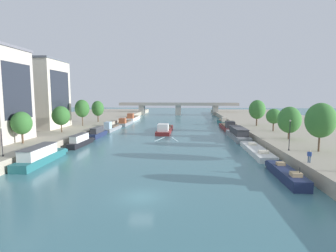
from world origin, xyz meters
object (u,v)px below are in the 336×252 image
(moored_boat_left_end, at_px, (98,133))
(person_on_quay, at_px, (309,156))
(tree_right_nearest, at_px, (289,120))
(lamppost_right_bank, at_px, (290,134))
(moored_boat_left_far, at_px, (125,123))
(tree_right_second, at_px, (274,116))
(moored_boat_left_near, at_px, (112,128))
(tree_left_second, at_px, (98,108))
(moored_boat_right_far, at_px, (286,174))
(moored_boat_right_lone, at_px, (256,151))
(tree_left_end_of_row, at_px, (22,123))
(barge_midriver, at_px, (165,129))
(moored_boat_right_upstream, at_px, (222,122))
(moored_boat_left_second, at_px, (40,156))
(moored_boat_right_end, at_px, (238,134))
(lamppost_left_bank, at_px, (2,140))
(moored_boat_left_lone, at_px, (133,118))
(tree_right_by_lamp, at_px, (257,110))
(tree_left_by_lamp, at_px, (61,116))
(moored_boat_right_midway, at_px, (228,127))
(tree_left_midway, at_px, (82,109))
(moored_boat_left_midway, at_px, (81,141))
(bridge_far, at_px, (178,107))
(tree_right_end_of_row, at_px, (320,120))

(moored_boat_left_end, bearing_deg, person_on_quay, -38.21)
(tree_right_nearest, xyz_separation_m, lamppost_right_bank, (-4.07, -11.24, -1.18))
(moored_boat_left_far, xyz_separation_m, tree_right_second, (43.01, -27.17, 4.65))
(tree_right_nearest, relative_size, tree_right_second, 1.18)
(moored_boat_left_near, bearing_deg, tree_left_second, 132.15)
(moored_boat_right_far, bearing_deg, moored_boat_right_lone, 89.41)
(tree_left_end_of_row, bearing_deg, barge_midriver, 51.95)
(moored_boat_left_end, xyz_separation_m, moored_boat_right_upstream, (35.42, 32.72, -0.21))
(moored_boat_left_second, xyz_separation_m, moored_boat_right_end, (35.03, 25.77, 0.03))
(moored_boat_right_end, distance_m, lamppost_left_bank, 48.50)
(moored_boat_left_second, height_order, moored_boat_right_far, moored_boat_left_second)
(barge_midriver, xyz_separation_m, moored_boat_right_upstream, (19.26, 22.47, 0.01))
(moored_boat_left_lone, height_order, tree_right_by_lamp, tree_right_by_lamp)
(tree_left_by_lamp, distance_m, tree_right_second, 50.72)
(lamppost_left_bank, bearing_deg, tree_left_by_lamp, 97.38)
(moored_boat_right_upstream, height_order, tree_left_by_lamp, tree_left_by_lamp)
(barge_midriver, relative_size, moored_boat_right_midway, 1.13)
(moored_boat_right_lone, height_order, tree_left_midway, tree_left_midway)
(moored_boat_left_end, distance_m, moored_boat_right_lone, 38.82)
(lamppost_left_bank, bearing_deg, moored_boat_left_midway, 77.23)
(tree_left_end_of_row, xyz_separation_m, tree_right_second, (50.66, 20.34, -0.06))
(lamppost_left_bank, bearing_deg, moored_boat_left_lone, 87.27)
(person_on_quay, bearing_deg, moored_boat_right_end, 96.58)
(barge_midriver, relative_size, moored_boat_left_far, 1.35)
(barge_midriver, height_order, moored_boat_left_second, barge_midriver)
(moored_boat_left_near, relative_size, moored_boat_right_midway, 0.79)
(moored_boat_left_end, distance_m, moored_boat_right_end, 34.84)
(lamppost_right_bank, xyz_separation_m, bridge_far, (-20.79, 98.62, -0.24))
(moored_boat_right_midway, bearing_deg, lamppost_left_bank, -129.62)
(moored_boat_right_lone, bearing_deg, tree_left_end_of_row, -175.87)
(lamppost_left_bank, bearing_deg, lamppost_right_bank, 9.42)
(moored_boat_right_far, distance_m, tree_left_midway, 58.35)
(tree_right_nearest, bearing_deg, moored_boat_right_far, -110.86)
(moored_boat_right_upstream, bearing_deg, lamppost_left_bank, -122.17)
(moored_boat_left_second, height_order, moored_boat_right_lone, moored_boat_left_second)
(barge_midriver, relative_size, moored_boat_left_near, 1.42)
(moored_boat_left_lone, relative_size, moored_boat_right_midway, 0.94)
(moored_boat_left_second, relative_size, tree_right_end_of_row, 1.76)
(moored_boat_left_midway, height_order, moored_boat_left_near, moored_boat_left_near)
(bridge_far, bearing_deg, moored_boat_right_midway, -73.68)
(moored_boat_left_second, relative_size, moored_boat_right_upstream, 1.11)
(tree_left_end_of_row, bearing_deg, person_on_quay, -13.09)
(moored_boat_right_midway, xyz_separation_m, tree_left_by_lamp, (-41.90, -22.46, 4.90))
(moored_boat_left_end, distance_m, moored_boat_left_near, 12.44)
(lamppost_left_bank, distance_m, bridge_far, 107.81)
(moored_boat_right_lone, distance_m, lamppost_left_bank, 41.15)
(tree_right_end_of_row, bearing_deg, barge_midriver, 128.80)
(moored_boat_right_end, distance_m, moored_boat_right_upstream, 33.01)
(barge_midriver, relative_size, tree_right_second, 3.49)
(tree_right_by_lamp, bearing_deg, moored_boat_left_lone, 142.41)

